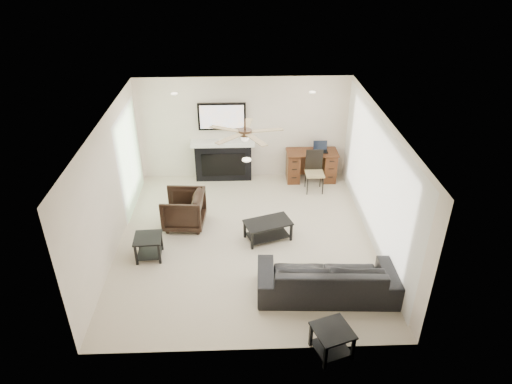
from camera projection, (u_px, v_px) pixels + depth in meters
room_shell at (256, 162)px, 8.32m from camera, size 5.50×5.54×2.52m
sofa at (328, 277)px, 7.58m from camera, size 2.37×1.03×0.68m
armchair at (184, 210)px, 9.34m from camera, size 0.89×0.87×0.75m
coffee_table at (268, 230)px, 9.01m from camera, size 1.01×0.76×0.40m
end_table_near at (332, 341)px, 6.55m from camera, size 0.66×0.66×0.45m
end_table_left at (149, 247)px, 8.49m from camera, size 0.53×0.53×0.45m
fireplace_unit at (223, 143)px, 10.83m from camera, size 1.52×0.34×1.91m
desk at (311, 166)px, 11.07m from camera, size 1.22×0.56×0.76m
desk_chair at (315, 172)px, 10.54m from camera, size 0.42×0.44×0.97m
laptop at (321, 147)px, 10.82m from camera, size 0.33×0.24×0.23m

